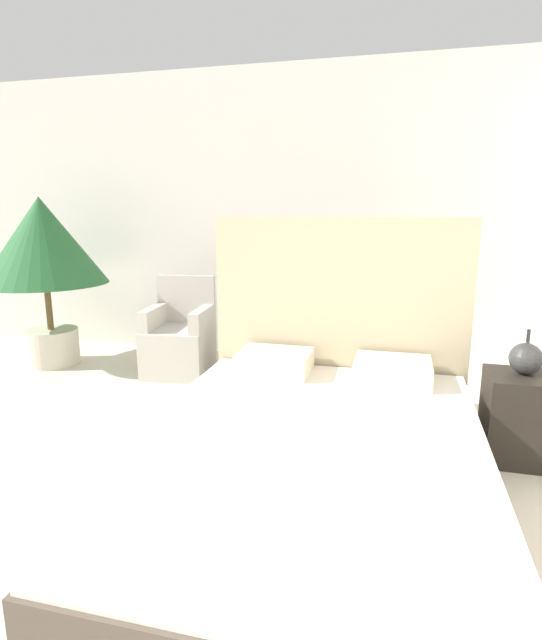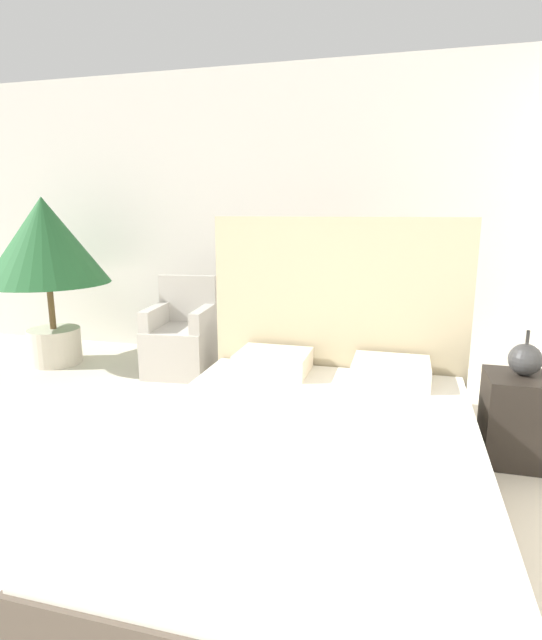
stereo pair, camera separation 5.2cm
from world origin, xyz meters
The scene contains 7 objects.
wall_back centered at (0.00, 3.97, 1.45)m, with size 10.00×0.06×2.90m.
bed centered at (0.98, 1.31, 0.27)m, with size 1.75×2.24×1.48m.
armchair_near_window_left centered at (-0.60, 3.14, 0.29)m, with size 0.63×0.67×0.90m.
armchair_near_window_right centered at (0.22, 3.14, 0.29)m, with size 0.64×0.68×0.90m.
potted_palm centered at (-1.95, 3.07, 1.15)m, with size 1.18×1.18×1.65m.
nightstand centered at (2.17, 2.08, 0.27)m, with size 0.46×0.39×0.55m.
table_lamp centered at (2.14, 2.11, 0.89)m, with size 0.29×0.29×0.56m.
Camera 2 is at (1.41, -1.06, 1.52)m, focal length 28.00 mm.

